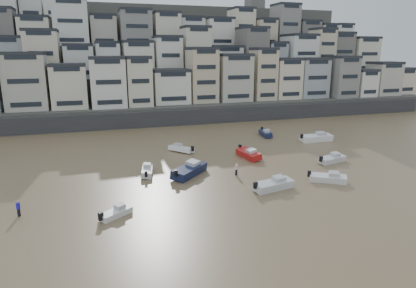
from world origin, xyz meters
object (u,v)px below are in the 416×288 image
object	(u,v)px
boat_a	(274,183)
person_pink	(236,169)
boat_h	(181,148)
person_blue	(18,208)
boat_d	(332,158)
boat_i	(265,132)
boat_b	(328,177)
boat_e	(248,153)
boat_g	(316,137)
boat_f	(147,170)
boat_j	(116,212)
boat_c	(189,169)

from	to	relation	value
boat_a	person_pink	bearing A→B (deg)	97.89
boat_h	person_blue	xyz separation A→B (m)	(-22.13, -19.60, 0.19)
boat_d	boat_i	distance (m)	19.79
boat_a	boat_b	world-z (taller)	boat_a
person_blue	person_pink	world-z (taller)	same
boat_e	boat_g	bearing A→B (deg)	104.41
boat_f	boat_g	size ratio (longest dim) A/B	0.72
boat_j	person_blue	bearing A→B (deg)	127.20
boat_b	boat_h	world-z (taller)	boat_b
boat_a	boat_e	size ratio (longest dim) A/B	0.98
boat_a	boat_f	bearing A→B (deg)	131.35
boat_a	boat_d	world-z (taller)	boat_a
boat_e	boat_f	distance (m)	17.15
boat_g	boat_j	xyz separation A→B (m)	(-38.82, -22.33, -0.39)
boat_h	person_blue	distance (m)	29.56
boat_e	boat_g	distance (m)	18.04
boat_f	boat_g	world-z (taller)	boat_g
boat_c	boat_h	bearing A→B (deg)	37.70
boat_a	person_pink	size ratio (longest dim) A/B	3.37
boat_f	person_blue	distance (m)	17.49
boat_c	boat_j	xyz separation A→B (m)	(-10.65, -10.43, -0.44)
boat_h	boat_c	bearing A→B (deg)	132.57
boat_c	person_pink	size ratio (longest dim) A/B	4.10
boat_h	boat_i	bearing A→B (deg)	-109.99
boat_e	boat_i	world-z (taller)	boat_e
boat_g	person_pink	distance (m)	25.89
boat_f	boat_a	bearing A→B (deg)	-115.60
person_pink	boat_a	bearing A→B (deg)	-70.24
boat_g	boat_a	bearing A→B (deg)	-133.42
boat_d	boat_a	bearing A→B (deg)	-165.75
boat_e	person_blue	world-z (taller)	person_blue
boat_f	boat_h	size ratio (longest dim) A/B	0.98
boat_c	boat_j	size ratio (longest dim) A/B	1.81
boat_b	boat_d	bearing A→B (deg)	83.18
boat_b	boat_a	bearing A→B (deg)	-146.40
boat_e	boat_j	bearing A→B (deg)	-60.38
boat_b	boat_c	xyz separation A→B (m)	(-16.64, 8.14, 0.28)
boat_a	person_blue	world-z (taller)	person_blue
boat_e	boat_g	xyz separation A→B (m)	(16.87, 6.40, 0.10)
boat_c	boat_j	bearing A→B (deg)	-179.45
boat_c	boat_i	bearing A→B (deg)	-1.68
boat_b	person_blue	distance (m)	36.94
boat_g	boat_h	xyz separation A→B (m)	(-26.32, 0.48, -0.24)
boat_d	person_blue	size ratio (longest dim) A/B	3.03
boat_a	boat_i	bearing A→B (deg)	53.79
boat_g	boat_f	bearing A→B (deg)	-163.29
boat_b	boat_c	distance (m)	18.53
boat_e	person_pink	world-z (taller)	person_pink
boat_b	boat_f	world-z (taller)	boat_b
boat_f	person_pink	world-z (taller)	person_pink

